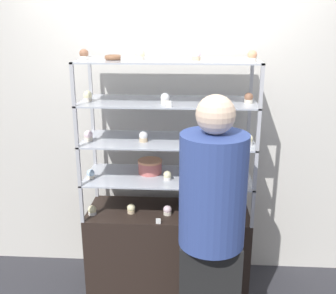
{
  "coord_description": "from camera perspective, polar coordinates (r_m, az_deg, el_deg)",
  "views": [
    {
      "loc": [
        0.17,
        -2.8,
        2.13
      ],
      "look_at": [
        0.0,
        0.0,
        1.24
      ],
      "focal_mm": 42.0,
      "sensor_mm": 36.0,
      "label": 1
    }
  ],
  "objects": [
    {
      "name": "cupcake_3",
      "position": [
        3.04,
        10.59,
        -9.68
      ],
      "size": [
        0.06,
        0.06,
        0.07
      ],
      "color": "beige",
      "rests_on": "display_base"
    },
    {
      "name": "display_riser_middle",
      "position": [
        2.93,
        0.0,
        0.76
      ],
      "size": [
        1.27,
        0.48,
        0.29
      ],
      "color": "#B7B7BC",
      "rests_on": "display_riser_lower"
    },
    {
      "name": "price_tag_4",
      "position": [
        2.62,
        -6.48,
        12.57
      ],
      "size": [
        0.04,
        0.0,
        0.04
      ],
      "color": "white",
      "rests_on": "display_riser_top"
    },
    {
      "name": "cupcake_12",
      "position": [
        2.74,
        -0.43,
        7.04
      ],
      "size": [
        0.06,
        0.06,
        0.08
      ],
      "color": "beige",
      "rests_on": "display_riser_upper"
    },
    {
      "name": "cupcake_8",
      "position": [
        2.87,
        -3.59,
        1.5
      ],
      "size": [
        0.06,
        0.06,
        0.08
      ],
      "color": "#CCB28C",
      "rests_on": "display_riser_middle"
    },
    {
      "name": "cupcake_2",
      "position": [
        3.06,
        -0.11,
        -9.18
      ],
      "size": [
        0.06,
        0.06,
        0.07
      ],
      "color": "beige",
      "rests_on": "display_base"
    },
    {
      "name": "cupcake_1",
      "position": [
        3.1,
        -5.36,
        -8.91
      ],
      "size": [
        0.06,
        0.06,
        0.07
      ],
      "color": "#CCB28C",
      "rests_on": "display_base"
    },
    {
      "name": "display_riser_lower",
      "position": [
        3.02,
        0.0,
        -4.54
      ],
      "size": [
        1.27,
        0.48,
        0.29
      ],
      "color": "#B7B7BC",
      "rests_on": "display_base"
    },
    {
      "name": "display_riser_top",
      "position": [
        2.81,
        0.0,
        12.2
      ],
      "size": [
        1.27,
        0.48,
        0.29
      ],
      "color": "#B7B7BC",
      "rests_on": "display_riser_upper"
    },
    {
      "name": "sheet_cake_frosted",
      "position": [
        3.13,
        4.1,
        -8.66
      ],
      "size": [
        0.25,
        0.14,
        0.06
      ],
      "color": "#DBBC84",
      "rests_on": "display_base"
    },
    {
      "name": "cupcake_5",
      "position": [
        2.93,
        -0.06,
        -4.19
      ],
      "size": [
        0.06,
        0.06,
        0.07
      ],
      "color": "white",
      "rests_on": "display_riser_lower"
    },
    {
      "name": "cupcake_16",
      "position": [
        2.77,
        4.12,
        13.17
      ],
      "size": [
        0.06,
        0.06,
        0.08
      ],
      "color": "#CCB28C",
      "rests_on": "display_riser_top"
    },
    {
      "name": "cupcake_14",
      "position": [
        2.85,
        -12.1,
        12.97
      ],
      "size": [
        0.06,
        0.06,
        0.08
      ],
      "color": "white",
      "rests_on": "display_riser_top"
    },
    {
      "name": "cupcake_17",
      "position": [
        2.73,
        12.11,
        12.76
      ],
      "size": [
        0.06,
        0.06,
        0.08
      ],
      "color": "beige",
      "rests_on": "display_riser_top"
    },
    {
      "name": "cupcake_9",
      "position": [
        2.79,
        3.61,
        1.04
      ],
      "size": [
        0.06,
        0.06,
        0.08
      ],
      "color": "#CCB28C",
      "rests_on": "display_riser_middle"
    },
    {
      "name": "display_base",
      "position": [
        3.31,
        0.0,
        -14.7
      ],
      "size": [
        1.27,
        0.48,
        0.71
      ],
      "color": "black",
      "rests_on": "ground_plane"
    },
    {
      "name": "back_wall",
      "position": [
        3.29,
        0.42,
        3.04
      ],
      "size": [
        8.0,
        0.05,
        2.6
      ],
      "color": "silver",
      "rests_on": "ground_plane"
    },
    {
      "name": "cupcake_11",
      "position": [
        2.9,
        -11.57,
        7.25
      ],
      "size": [
        0.06,
        0.06,
        0.08
      ],
      "color": "beige",
      "rests_on": "display_riser_upper"
    },
    {
      "name": "display_riser_upper",
      "position": [
        2.86,
        0.0,
        6.37
      ],
      "size": [
        1.27,
        0.48,
        0.29
      ],
      "color": "#B7B7BC",
      "rests_on": "display_riser_middle"
    },
    {
      "name": "layer_cake_centerpiece",
      "position": [
        3.06,
        -2.62,
        -2.83
      ],
      "size": [
        0.19,
        0.19,
        0.11
      ],
      "color": "#C66660",
      "rests_on": "display_riser_lower"
    },
    {
      "name": "cupcake_0",
      "position": [
        3.12,
        -10.95,
        -9.01
      ],
      "size": [
        0.06,
        0.06,
        0.07
      ],
      "color": "white",
      "rests_on": "display_base"
    },
    {
      "name": "price_tag_3",
      "position": [
        2.63,
        0.11,
        6.27
      ],
      "size": [
        0.04,
        0.0,
        0.04
      ],
      "color": "white",
      "rests_on": "display_riser_upper"
    },
    {
      "name": "cupcake_7",
      "position": [
        2.94,
        -11.48,
        1.61
      ],
      "size": [
        0.06,
        0.06,
        0.08
      ],
      "color": "beige",
      "rests_on": "display_riser_middle"
    },
    {
      "name": "cupcake_6",
      "position": [
        2.99,
        10.97,
        -4.07
      ],
      "size": [
        0.06,
        0.06,
        0.07
      ],
      "color": "white",
      "rests_on": "display_riser_lower"
    },
    {
      "name": "price_tag_1",
      "position": [
        2.81,
        7.21,
        -5.63
      ],
      "size": [
        0.04,
        0.0,
        0.04
      ],
      "color": "white",
      "rests_on": "display_riser_lower"
    },
    {
      "name": "cupcake_13",
      "position": [
        2.81,
        11.62,
        6.94
      ],
      "size": [
        0.06,
        0.06,
        0.08
      ],
      "color": "beige",
      "rests_on": "display_riser_upper"
    },
    {
      "name": "cupcake_15",
      "position": [
        2.78,
        -4.07,
        13.18
      ],
      "size": [
        0.06,
        0.06,
        0.08
      ],
      "color": "beige",
      "rests_on": "display_riser_top"
    },
    {
      "name": "customer_figure",
      "position": [
        2.49,
        6.33,
        -11.16
      ],
      "size": [
        0.41,
        0.41,
        1.75
      ],
      "color": "black",
      "rests_on": "ground_plane"
    },
    {
      "name": "cupcake_10",
      "position": [
        2.84,
        11.59,
        1.0
      ],
      "size": [
        0.06,
        0.06,
        0.08
      ],
      "color": "white",
      "rests_on": "display_riser_middle"
    },
    {
      "name": "price_tag_2",
      "position": [
        2.7,
        3.2,
        0.14
      ],
      "size": [
        0.04,
        0.0,
        0.04
      ],
      "color": "white",
      "rests_on": "display_riser_middle"
    },
    {
      "name": "price_tag_0",
      "position": [
        2.94,
        -1.42,
        -10.7
      ],
      "size": [
        0.04,
        0.0,
        0.04
      ],
      "color": "white",
      "rests_on": "display_base"
    },
    {
      "name": "ground_plane",
      "position": [
        3.52,
        0.0,
        -19.62
      ],
      "size": [
        20.0,
        20.0,
        0.0
      ],
      "primitive_type": "plane",
      "color": "#2D2D33"
    },
    {
      "name": "cupcake_4",
      "position": [
        3.02,
        -11.17,
        -3.87
      ],
      "size": [
        0.06,
        0.06,
        0.07
      ],
      "color": "beige",
      "rests_on": "display_riser_lower"
    },
    {
      "name": "donut_glazed",
      "position": [
        2.83,
        -7.91,
        12.76
      ],
      "size": [
        0.13,
        0.13,
        0.03
      ],
      "color": "brown",
      "rests_on": "display_riser_top"
    }
  ]
}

